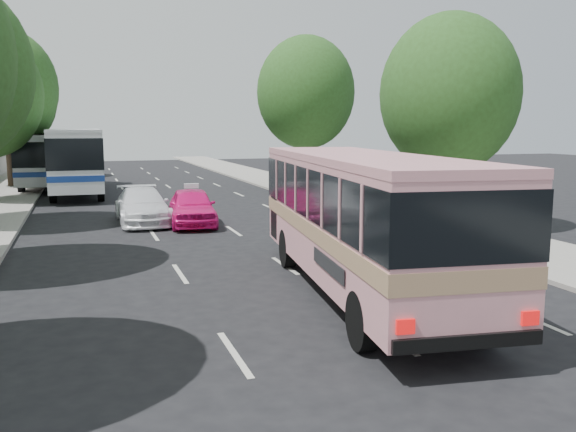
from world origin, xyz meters
name	(u,v)px	position (x,y,z in m)	size (l,w,h in m)	color
ground	(300,310)	(0.00, 0.00, 0.00)	(120.00, 120.00, 0.00)	black
sidewalk_right	(322,194)	(8.50, 20.00, 0.06)	(4.00, 90.00, 0.12)	#9E998E
tree_left_e	(6,84)	(-8.42, 29.94, 6.43)	(6.30, 6.30, 9.82)	#38281E
tree_left_f	(16,97)	(-8.62, 37.94, 6.00)	(5.88, 5.88, 9.16)	#38281E
tree_right_near	(452,89)	(8.78, 7.94, 5.20)	(5.10, 5.10, 7.95)	#38281E
tree_right_far	(307,89)	(9.08, 23.94, 6.12)	(6.00, 6.00, 9.35)	#38281E
pink_bus	(362,208)	(1.75, 0.72, 2.00)	(3.79, 10.30, 3.21)	pink
pink_taxi	(192,207)	(-0.21, 11.90, 0.73)	(1.71, 4.26, 1.45)	#F0147E
white_pickup	(142,206)	(-2.00, 13.03, 0.69)	(1.94, 4.78, 1.39)	white
tour_coach_front	(76,155)	(-4.50, 25.38, 2.22)	(2.69, 12.32, 3.68)	white
tour_coach_rear	(47,155)	(-6.30, 29.94, 2.03)	(3.05, 11.37, 3.37)	silver
taxi_roof_sign	(191,186)	(-0.21, 11.90, 1.54)	(0.55, 0.18, 0.18)	silver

